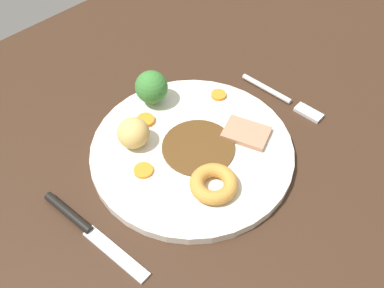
% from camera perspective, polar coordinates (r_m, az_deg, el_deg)
% --- Properties ---
extents(dining_table, '(1.20, 0.84, 0.04)m').
position_cam_1_polar(dining_table, '(0.73, -0.09, -0.19)').
color(dining_table, '#382316').
rests_on(dining_table, ground).
extents(dinner_plate, '(0.30, 0.30, 0.01)m').
position_cam_1_polar(dinner_plate, '(0.69, -0.00, -0.91)').
color(dinner_plate, silver).
rests_on(dinner_plate, dining_table).
extents(gravy_pool, '(0.11, 0.11, 0.00)m').
position_cam_1_polar(gravy_pool, '(0.68, 0.78, -0.38)').
color(gravy_pool, '#563819').
rests_on(gravy_pool, dinner_plate).
extents(meat_slice_main, '(0.07, 0.08, 0.01)m').
position_cam_1_polar(meat_slice_main, '(0.70, 6.62, 1.35)').
color(meat_slice_main, tan).
rests_on(meat_slice_main, dinner_plate).
extents(yorkshire_pudding, '(0.07, 0.07, 0.02)m').
position_cam_1_polar(yorkshire_pudding, '(0.63, 2.68, -4.87)').
color(yorkshire_pudding, '#C68938').
rests_on(yorkshire_pudding, dinner_plate).
extents(roast_potato_left, '(0.06, 0.06, 0.04)m').
position_cam_1_polar(roast_potato_left, '(0.68, -7.16, 1.35)').
color(roast_potato_left, '#D8B260').
rests_on(roast_potato_left, dinner_plate).
extents(carrot_coin_front, '(0.02, 0.02, 0.01)m').
position_cam_1_polar(carrot_coin_front, '(0.76, 3.26, 5.99)').
color(carrot_coin_front, orange).
rests_on(carrot_coin_front, dinner_plate).
extents(carrot_coin_back, '(0.03, 0.03, 0.00)m').
position_cam_1_polar(carrot_coin_back, '(0.66, -5.94, -3.21)').
color(carrot_coin_back, orange).
rests_on(carrot_coin_back, dinner_plate).
extents(carrot_coin_side, '(0.03, 0.03, 0.01)m').
position_cam_1_polar(carrot_coin_side, '(0.72, -5.69, 2.90)').
color(carrot_coin_side, orange).
rests_on(carrot_coin_side, dinner_plate).
extents(broccoli_floret, '(0.05, 0.05, 0.06)m').
position_cam_1_polar(broccoli_floret, '(0.73, -4.98, 6.90)').
color(broccoli_floret, '#8CB766').
rests_on(broccoli_floret, dinner_plate).
extents(fork, '(0.03, 0.15, 0.01)m').
position_cam_1_polar(fork, '(0.78, 11.08, 5.49)').
color(fork, silver).
rests_on(fork, dining_table).
extents(knife, '(0.04, 0.19, 0.01)m').
position_cam_1_polar(knife, '(0.63, -12.88, -9.86)').
color(knife, black).
rests_on(knife, dining_table).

